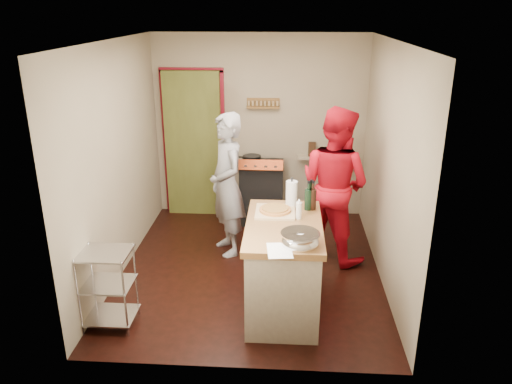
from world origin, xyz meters
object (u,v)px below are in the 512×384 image
stove (262,191)px  island (284,265)px  person_stripe (227,185)px  person_red (334,185)px  wire_shelving (108,285)px

stove → island: island is taller
person_stripe → person_red: person_red is taller
stove → person_red: person_red is taller
island → person_red: bearing=64.2°
wire_shelving → stove: bearing=63.1°
stove → wire_shelving: stove is taller
wire_shelving → island: bearing=13.3°
wire_shelving → person_stripe: person_stripe is taller
stove → person_red: (0.92, -1.02, 0.49)m
wire_shelving → person_red: size_ratio=0.43×
island → person_red: size_ratio=0.72×
island → person_stripe: (-0.71, 1.24, 0.39)m
stove → person_red: 1.46m
island → stove: bearing=98.6°
stove → wire_shelving: 2.94m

